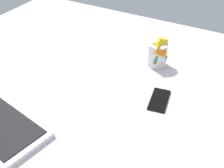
{
  "coord_description": "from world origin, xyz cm",
  "views": [
    {
      "loc": [
        -54.55,
        88.33,
        91.74
      ],
      "look_at": [
        -10.75,
        8.62,
        24.0
      ],
      "focal_mm": 46.16,
      "sensor_mm": 36.0,
      "label": 1
    }
  ],
  "objects": [
    {
      "name": "bed_mattress",
      "position": [
        0.0,
        0.0,
        9.0
      ],
      "size": [
        180.0,
        140.0,
        18.0
      ],
      "primitive_type": "cube",
      "color": "silver",
      "rests_on": "ground"
    },
    {
      "name": "snack_cup",
      "position": [
        -17.93,
        -21.94,
        23.97
      ],
      "size": [
        9.62,
        11.0,
        13.87
      ],
      "color": "silver",
      "rests_on": "bed_mattress"
    },
    {
      "name": "cell_phone",
      "position": [
        -28.69,
        2.25,
        18.4
      ],
      "size": [
        9.08,
        14.95,
        0.8
      ],
      "primitive_type": "cube",
      "rotation": [
        0.0,
        0.0,
        0.17
      ],
      "color": "black",
      "rests_on": "bed_mattress"
    }
  ]
}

